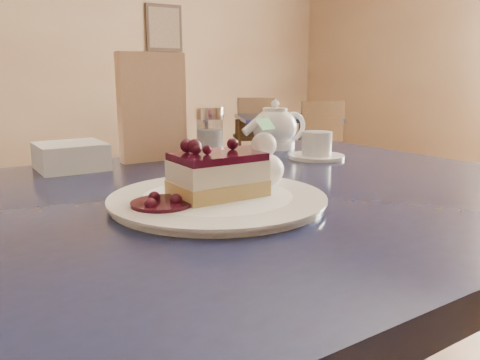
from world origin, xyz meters
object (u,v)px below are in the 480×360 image
main_table (201,246)px  dessert_plate (218,200)px  tea_set (282,132)px  bg_table_far_right (285,179)px  cheesecake_slice (217,175)px

main_table → dessert_plate: bearing=-90.0°
tea_set → bg_table_far_right: tea_set is taller
tea_set → bg_table_far_right: bearing=55.2°
main_table → tea_set: (0.39, 0.34, 0.13)m
main_table → dessert_plate: (0.00, -0.05, 0.09)m
main_table → dessert_plate: 0.11m
main_table → bg_table_far_right: bearing=49.0°
cheesecake_slice → bg_table_far_right: cheesecake_slice is taller
bg_table_far_right → cheesecake_slice: bearing=-105.7°
cheesecake_slice → bg_table_far_right: size_ratio=0.09×
dessert_plate → bg_table_far_right: size_ratio=0.20×
dessert_plate → tea_set: bearing=45.9°
main_table → cheesecake_slice: (0.00, -0.05, 0.13)m
cheesecake_slice → tea_set: 0.56m
tea_set → dessert_plate: bearing=-134.1°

